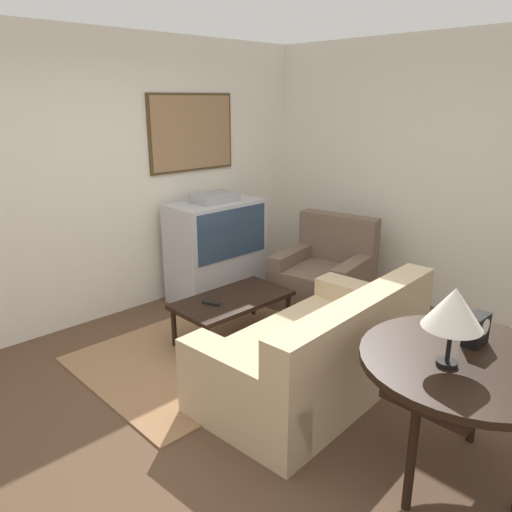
% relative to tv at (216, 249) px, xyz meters
% --- Properties ---
extents(ground_plane, '(12.00, 12.00, 0.00)m').
position_rel_tv_xyz_m(ground_plane, '(-1.15, -1.73, -0.54)').
color(ground_plane, brown).
extents(wall_back, '(12.00, 0.10, 2.70)m').
position_rel_tv_xyz_m(wall_back, '(-1.13, 0.40, 0.81)').
color(wall_back, silver).
rests_on(wall_back, ground_plane).
extents(wall_right, '(0.06, 12.00, 2.70)m').
position_rel_tv_xyz_m(wall_right, '(1.48, -1.73, 0.81)').
color(wall_right, silver).
rests_on(wall_right, ground_plane).
extents(area_rug, '(2.44, 1.57, 0.01)m').
position_rel_tv_xyz_m(area_rug, '(-0.67, -0.93, -0.54)').
color(area_rug, '#99704C').
rests_on(area_rug, ground_plane).
extents(tv, '(1.00, 0.55, 1.15)m').
position_rel_tv_xyz_m(tv, '(0.00, 0.00, 0.00)').
color(tv, '#B7B7BC').
rests_on(tv, ground_plane).
extents(couch, '(1.88, 1.08, 0.82)m').
position_rel_tv_xyz_m(couch, '(-0.63, -1.95, -0.26)').
color(couch, '#CCB289').
rests_on(couch, ground_plane).
extents(armchair, '(0.99, 1.01, 0.92)m').
position_rel_tv_xyz_m(armchair, '(0.68, -0.96, -0.24)').
color(armchair, brown).
rests_on(armchair, ground_plane).
extents(coffee_table, '(1.06, 0.57, 0.40)m').
position_rel_tv_xyz_m(coffee_table, '(-0.55, -0.88, -0.19)').
color(coffee_table, black).
rests_on(coffee_table, ground_plane).
extents(console_table, '(1.13, 1.13, 0.77)m').
position_rel_tv_xyz_m(console_table, '(-0.80, -3.07, 0.16)').
color(console_table, black).
rests_on(console_table, ground_plane).
extents(table_lamp, '(0.30, 0.30, 0.43)m').
position_rel_tv_xyz_m(table_lamp, '(-0.94, -3.02, 0.54)').
color(table_lamp, black).
rests_on(table_lamp, console_table).
extents(mantel_clock, '(0.17, 0.10, 0.18)m').
position_rel_tv_xyz_m(mantel_clock, '(-0.61, -3.03, 0.31)').
color(mantel_clock, black).
rests_on(mantel_clock, console_table).
extents(remote, '(0.10, 0.17, 0.02)m').
position_rel_tv_xyz_m(remote, '(-0.78, -0.86, -0.14)').
color(remote, black).
rests_on(remote, coffee_table).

